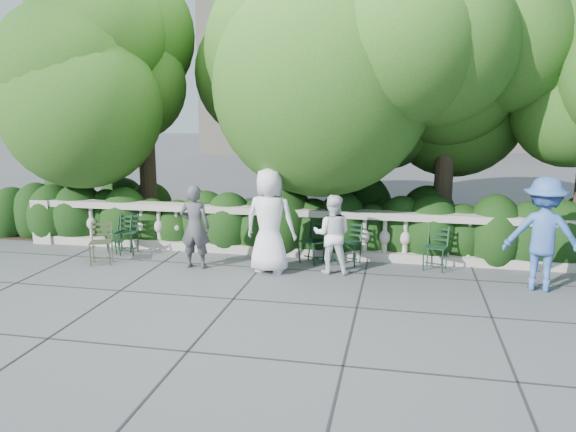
% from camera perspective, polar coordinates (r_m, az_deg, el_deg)
% --- Properties ---
extents(ground, '(90.00, 90.00, 0.00)m').
position_cam_1_polar(ground, '(10.04, -1.16, -6.72)').
color(ground, '#48494E').
rests_on(ground, ground).
extents(balustrade, '(12.00, 0.44, 1.00)m').
position_cam_1_polar(balustrade, '(11.61, 0.80, -1.71)').
color(balustrade, '#9E998E').
rests_on(balustrade, ground).
extents(shrub_hedge, '(15.00, 2.60, 1.70)m').
position_cam_1_polar(shrub_hedge, '(12.87, 1.80, -2.62)').
color(shrub_hedge, black).
rests_on(shrub_hedge, ground).
extents(tree_canopy, '(15.04, 6.52, 6.78)m').
position_cam_1_polar(tree_canopy, '(12.60, 5.25, 15.20)').
color(tree_canopy, '#3F3023').
rests_on(tree_canopy, ground).
extents(chair_a, '(0.49, 0.52, 0.84)m').
position_cam_1_polar(chair_a, '(12.24, -16.23, -3.83)').
color(chair_a, black).
rests_on(chair_a, ground).
extents(chair_b, '(0.58, 0.60, 0.84)m').
position_cam_1_polar(chair_b, '(12.34, -17.21, -3.76)').
color(chair_b, black).
rests_on(chair_b, ground).
extents(chair_c, '(0.61, 0.63, 0.84)m').
position_cam_1_polar(chair_c, '(11.08, 1.96, -4.96)').
color(chair_c, black).
rests_on(chair_c, ground).
extents(chair_d, '(0.53, 0.56, 0.84)m').
position_cam_1_polar(chair_d, '(11.07, 3.57, -5.00)').
color(chair_d, black).
rests_on(chair_d, ground).
extents(chair_e, '(0.55, 0.58, 0.84)m').
position_cam_1_polar(chair_e, '(10.97, 14.47, -5.51)').
color(chair_e, black).
rests_on(chair_e, ground).
extents(chair_f, '(0.56, 0.58, 0.84)m').
position_cam_1_polar(chair_f, '(11.04, 5.89, -5.08)').
color(chair_f, black).
rests_on(chair_f, ground).
extents(chair_weathered, '(0.58, 0.60, 0.84)m').
position_cam_1_polar(chair_weathered, '(11.58, -18.47, -4.84)').
color(chair_weathered, black).
rests_on(chair_weathered, ground).
extents(person_businessman, '(1.03, 0.73, 1.97)m').
position_cam_1_polar(person_businessman, '(10.39, -1.86, -0.47)').
color(person_businessman, silver).
rests_on(person_businessman, ground).
extents(person_woman_grey, '(0.60, 0.40, 1.61)m').
position_cam_1_polar(person_woman_grey, '(10.84, -9.44, -1.09)').
color(person_woman_grey, '#404045').
rests_on(person_woman_grey, ground).
extents(person_casual_man, '(0.73, 0.58, 1.48)m').
position_cam_1_polar(person_casual_man, '(10.42, 4.51, -1.85)').
color(person_casual_man, white).
rests_on(person_casual_man, ground).
extents(person_older_blue, '(1.36, 0.93, 1.93)m').
position_cam_1_polar(person_older_blue, '(10.34, 24.50, -1.70)').
color(person_older_blue, '#365CA3').
rests_on(person_older_blue, ground).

